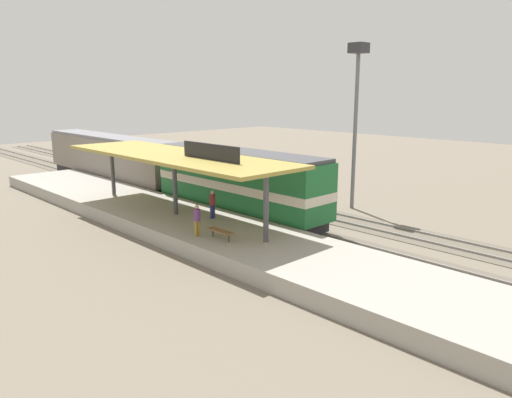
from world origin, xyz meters
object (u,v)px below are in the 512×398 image
light_mast (357,92)px  person_walking (212,203)px  passenger_carriage_single (110,158)px  person_waiting (197,219)px  freight_car (221,169)px  locomotive (238,183)px  platform_bench (221,231)px

light_mast → person_walking: light_mast is taller
passenger_carriage_single → light_mast: 24.00m
light_mast → person_waiting: light_mast is taller
passenger_carriage_single → light_mast: size_ratio=1.71×
passenger_carriage_single → freight_car: size_ratio=1.67×
passenger_carriage_single → freight_car: passenger_carriage_single is taller
freight_car → person_walking: bearing=-132.4°
freight_car → person_waiting: freight_car is taller
freight_car → person_waiting: size_ratio=7.02×
locomotive → passenger_carriage_single: bearing=90.0°
locomotive → person_waiting: size_ratio=8.44×
passenger_carriage_single → person_walking: passenger_carriage_single is taller
passenger_carriage_single → freight_car: (4.60, -10.72, -0.34)m
freight_car → person_walking: (-8.19, -8.99, -0.12)m
light_mast → person_walking: (-11.39, 2.17, -6.54)m
freight_car → light_mast: light_mast is taller
passenger_carriage_single → light_mast: light_mast is taller
locomotive → light_mast: (7.80, -3.87, 5.99)m
light_mast → freight_car: bearing=106.0°
passenger_carriage_single → person_waiting: bearing=-106.4°
locomotive → person_waiting: (-6.49, -4.00, -0.56)m
platform_bench → freight_car: freight_car is taller
person_walking → passenger_carriage_single: bearing=79.7°
platform_bench → person_walking: person_walking is taller
person_waiting → person_walking: bearing=38.5°
locomotive → light_mast: bearing=-26.4°
light_mast → person_walking: size_ratio=6.84×
light_mast → locomotive: bearing=153.6°
platform_bench → locomotive: bearing=41.7°
platform_bench → light_mast: (13.80, 1.48, 7.05)m
passenger_carriage_single → locomotive: bearing=-90.0°
freight_car → light_mast: bearing=-74.0°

